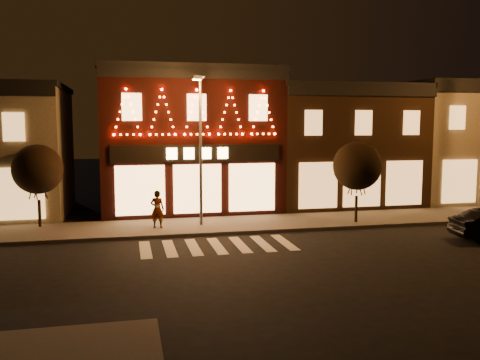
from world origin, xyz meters
name	(u,v)px	position (x,y,z in m)	size (l,w,h in m)	color
ground	(237,273)	(0.00, 0.00, 0.00)	(120.00, 120.00, 0.00)	black
sidewalk_far	(242,224)	(2.00, 8.00, 0.07)	(44.00, 4.00, 0.15)	#47423D
building_pulp	(188,140)	(0.00, 13.98, 4.16)	(10.20, 8.34, 8.30)	#330D0B
building_right_a	(335,145)	(9.50, 13.99, 3.76)	(9.20, 8.28, 7.50)	#372213
building_right_b	(458,142)	(18.50, 13.99, 3.91)	(9.20, 8.28, 7.80)	#726751
streetlamp_mid	(200,139)	(-0.15, 7.79, 4.40)	(0.67, 1.65, 7.24)	#59595E
tree_left	(38,169)	(-7.86, 9.20, 2.96)	(2.40, 2.40, 4.02)	black
tree_right	(357,166)	(7.74, 6.93, 3.03)	(2.46, 2.46, 4.11)	black
pedestrian	(157,209)	(-2.27, 7.65, 1.06)	(0.67, 0.44, 1.83)	gray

